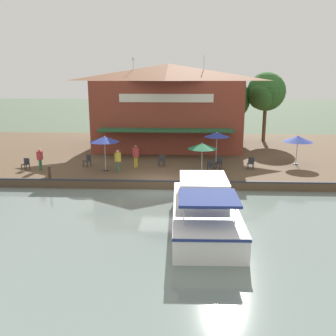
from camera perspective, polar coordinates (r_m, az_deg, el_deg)
The scene contains 21 objects.
ground_plane at distance 24.44m, azimuth -1.47°, elevation -3.50°, with size 220.00×220.00×0.00m, color #4C5B47.
quay_deck at distance 35.02m, azimuth -0.17°, elevation 2.25°, with size 22.00×56.00×0.60m, color brown.
quay_edge_fender at distance 24.35m, azimuth -1.46°, elevation -1.97°, with size 0.20×50.40×0.10m, color #2D2D33.
waterfront_restaurant at distance 36.57m, azimuth 0.07°, elevation 9.53°, with size 10.65×14.01×8.64m.
patio_umbrella_by_entrance at distance 27.08m, azimuth -9.64°, elevation 4.33°, with size 2.10×2.10×2.56m.
patio_umbrella_mid_patio_right at distance 30.46m, azimuth 19.18°, elevation 4.22°, with size 2.26×2.26×2.30m.
patio_umbrella_far_corner at distance 29.17m, azimuth 7.45°, elevation 5.05°, with size 1.95×1.95×2.53m.
patio_umbrella_near_quay_edge at distance 26.05m, azimuth 5.24°, elevation 3.34°, with size 2.01×2.01×2.21m.
cafe_chair_far_corner_seat at distance 28.55m, azimuth -0.98°, elevation 1.24°, with size 0.48×0.48×0.85m.
cafe_chair_facing_river at distance 28.34m, azimuth 12.50°, elevation 0.82°, with size 0.57×0.57×0.85m.
cafe_chair_back_row_seat at distance 29.26m, azimuth -12.16°, elevation 1.23°, with size 0.60×0.60×0.85m.
cafe_chair_beside_entrance at distance 27.97m, azimuth 7.72°, elevation 0.85°, with size 0.59×0.59×0.85m.
cafe_chair_mid_patio at distance 26.79m, azimuth 6.54°, elevation 0.33°, with size 0.57×0.57×0.85m.
cafe_chair_under_first_umbrella at distance 29.28m, azimuth -20.84°, elevation 0.65°, with size 0.51×0.51×0.85m.
person_at_quay_edge at distance 28.10m, azimuth -4.96°, elevation 2.23°, with size 0.48×0.48×1.71m.
person_near_entrance at distance 28.87m, azimuth -18.96°, elevation 1.68°, with size 0.45×0.45×1.60m.
person_mid_patio at distance 26.86m, azimuth -7.67°, elevation 1.49°, with size 0.46×0.46×1.62m.
motorboat_distant_upstream at distance 19.18m, azimuth 5.43°, elevation -5.65°, with size 9.32×3.19×2.16m.
mooring_post at distance 26.04m, azimuth -17.63°, elevation -0.67°, with size 0.22×0.22×0.89m.
tree_behind_restaurant at distance 40.48m, azimuth 8.94°, elevation 10.09°, with size 4.83×4.60×6.67m.
tree_upstream_bank at distance 40.78m, azimuth 14.57°, elevation 11.02°, with size 4.19×3.99×7.19m.
Camera 1 is at (23.30, 1.73, 7.16)m, focal length 40.00 mm.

